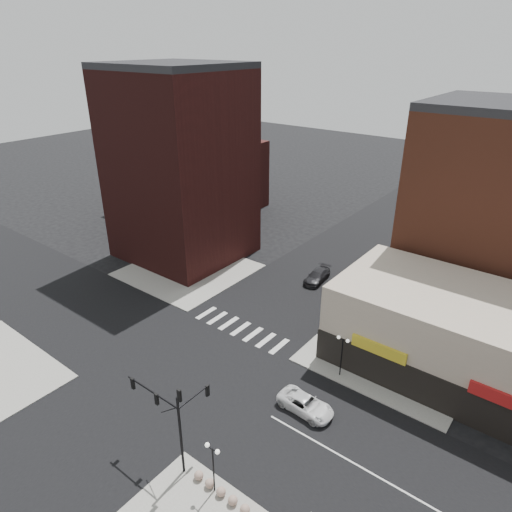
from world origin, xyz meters
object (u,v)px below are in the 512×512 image
Objects in this scene: street_lamp_se_a at (213,457)px; street_lamp_ne at (342,347)px; dark_sedan_north at (317,276)px; traffic_signal at (173,411)px; white_suv at (306,404)px.

street_lamp_se_a is 1.00× the size of street_lamp_ne.
street_lamp_se_a is 32.34m from dark_sedan_north.
dark_sedan_north is at bearing 101.97° from traffic_signal.
traffic_signal is 1.87× the size of street_lamp_ne.
street_lamp_ne is at bearing 73.25° from traffic_signal.
dark_sedan_north is (-6.45, 30.41, -4.23)m from traffic_signal.
street_lamp_se_a is (3.76, -0.17, -1.67)m from traffic_signal.
street_lamp_se_a is at bearing -93.58° from street_lamp_ne.
street_lamp_se_a is 0.85× the size of white_suv.
street_lamp_ne reaches higher than dark_sedan_north.
traffic_signal is 1.58× the size of white_suv.
street_lamp_se_a is 10.65m from white_suv.
traffic_signal is 31.38m from dark_sedan_north.
street_lamp_ne is 6.28m from white_suv.
street_lamp_ne is 0.83× the size of dark_sedan_north.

